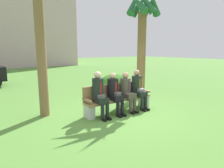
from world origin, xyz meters
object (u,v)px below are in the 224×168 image
(seated_man_centerright, at_px, (127,89))
(palm_tree_short, at_px, (142,22))
(seated_man_centerleft, at_px, (115,91))
(shrub_near_bench, at_px, (115,85))
(seated_man_leftmost, at_px, (99,92))
(park_bench, at_px, (118,98))
(building_backdrop, at_px, (6,15))
(seated_man_rightmost, at_px, (138,87))

(seated_man_centerright, xyz_separation_m, palm_tree_short, (1.86, 1.32, 2.40))
(seated_man_centerleft, relative_size, seated_man_centerright, 1.01)
(shrub_near_bench, bearing_deg, seated_man_leftmost, -134.74)
(park_bench, relative_size, palm_tree_short, 0.52)
(seated_man_centerleft, height_order, palm_tree_short, palm_tree_short)
(seated_man_centerright, relative_size, building_backdrop, 0.08)
(seated_man_leftmost, height_order, shrub_near_bench, seated_man_leftmost)
(building_backdrop, bearing_deg, shrub_near_bench, -85.49)
(park_bench, bearing_deg, seated_man_rightmost, -10.05)
(seated_man_centerleft, bearing_deg, park_bench, 30.42)
(park_bench, height_order, building_backdrop, building_backdrop)
(palm_tree_short, bearing_deg, shrub_near_bench, 138.99)
(park_bench, xyz_separation_m, palm_tree_short, (2.13, 1.19, 2.67))
(park_bench, relative_size, seated_man_centerleft, 1.85)
(park_bench, distance_m, building_backdrop, 22.50)
(seated_man_leftmost, relative_size, seated_man_centerright, 1.07)
(shrub_near_bench, relative_size, building_backdrop, 0.09)
(seated_man_centerleft, bearing_deg, palm_tree_short, 29.31)
(shrub_near_bench, bearing_deg, seated_man_centerright, -115.78)
(seated_man_leftmost, height_order, palm_tree_short, palm_tree_short)
(seated_man_centerright, bearing_deg, palm_tree_short, 35.42)
(seated_man_rightmost, relative_size, shrub_near_bench, 0.88)
(seated_man_centerleft, distance_m, palm_tree_short, 3.61)
(seated_man_rightmost, distance_m, palm_tree_short, 3.05)
(seated_man_leftmost, distance_m, building_backdrop, 22.56)
(park_bench, xyz_separation_m, shrub_near_bench, (1.27, 1.93, 0.03))
(seated_man_leftmost, bearing_deg, building_backdrop, 88.75)
(seated_man_centerright, relative_size, shrub_near_bench, 0.85)
(seated_man_rightmost, bearing_deg, seated_man_centerright, 179.77)
(shrub_near_bench, distance_m, building_backdrop, 20.69)
(seated_man_centerleft, height_order, seated_man_centerright, seated_man_centerleft)
(shrub_near_bench, bearing_deg, seated_man_centerleft, -125.94)
(seated_man_leftmost, relative_size, seated_man_rightmost, 1.04)
(seated_man_centerleft, xyz_separation_m, palm_tree_short, (2.36, 1.32, 2.39))
(seated_man_leftmost, relative_size, shrub_near_bench, 0.91)
(seated_man_centerright, distance_m, shrub_near_bench, 2.31)
(seated_man_centerleft, bearing_deg, seated_man_rightmost, 0.12)
(seated_man_leftmost, xyz_separation_m, seated_man_rightmost, (1.54, -0.00, -0.02))
(seated_man_leftmost, distance_m, seated_man_rightmost, 1.54)
(seated_man_centerright, bearing_deg, park_bench, 153.83)
(seated_man_centerright, distance_m, building_backdrop, 22.57)
(park_bench, distance_m, seated_man_rightmost, 0.82)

